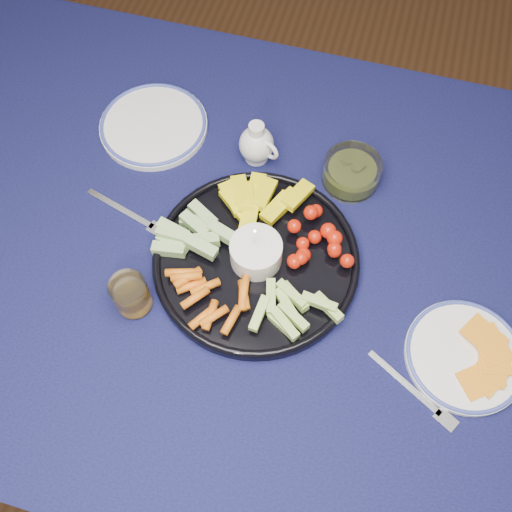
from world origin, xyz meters
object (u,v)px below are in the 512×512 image
(crudite_platter, at_px, (255,257))
(cheese_plate, at_px, (465,355))
(dining_table, at_px, (220,259))
(side_plate_extra, at_px, (154,125))
(pickle_bowl, at_px, (351,173))
(juice_tumbler, at_px, (132,296))
(creamer_pitcher, at_px, (257,144))

(crudite_platter, relative_size, cheese_plate, 1.87)
(dining_table, xyz_separation_m, side_plate_extra, (-0.21, 0.22, 0.10))
(pickle_bowl, bearing_deg, juice_tumbler, -130.74)
(cheese_plate, bearing_deg, juice_tumbler, -174.12)
(pickle_bowl, height_order, side_plate_extra, pickle_bowl)
(crudite_platter, height_order, side_plate_extra, crudite_platter)
(pickle_bowl, height_order, cheese_plate, pickle_bowl)
(crudite_platter, relative_size, creamer_pitcher, 3.89)
(pickle_bowl, relative_size, side_plate_extra, 0.50)
(crudite_platter, bearing_deg, dining_table, 159.24)
(juice_tumbler, bearing_deg, side_plate_extra, 105.57)
(creamer_pitcher, height_order, pickle_bowl, creamer_pitcher)
(dining_table, bearing_deg, side_plate_extra, 133.81)
(side_plate_extra, bearing_deg, juice_tumbler, -74.43)
(crudite_platter, distance_m, creamer_pitcher, 0.24)
(dining_table, distance_m, pickle_bowl, 0.32)
(dining_table, xyz_separation_m, juice_tumbler, (-0.10, -0.17, 0.12))
(juice_tumbler, relative_size, side_plate_extra, 0.34)
(creamer_pitcher, xyz_separation_m, pickle_bowl, (0.20, -0.00, -0.02))
(crudite_platter, xyz_separation_m, pickle_bowl, (0.13, 0.23, 0.00))
(cheese_plate, bearing_deg, crudite_platter, 168.87)
(juice_tumbler, height_order, side_plate_extra, juice_tumbler)
(pickle_bowl, xyz_separation_m, juice_tumbler, (-0.32, -0.37, 0.01))
(cheese_plate, relative_size, side_plate_extra, 0.90)
(crudite_platter, distance_m, pickle_bowl, 0.27)
(cheese_plate, distance_m, side_plate_extra, 0.76)
(side_plate_extra, bearing_deg, crudite_platter, -40.51)
(crudite_platter, xyz_separation_m, side_plate_extra, (-0.29, 0.25, -0.01))
(cheese_plate, bearing_deg, dining_table, 167.13)
(dining_table, height_order, crudite_platter, crudite_platter)
(dining_table, relative_size, juice_tumbler, 21.63)
(dining_table, bearing_deg, creamer_pitcher, 84.05)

